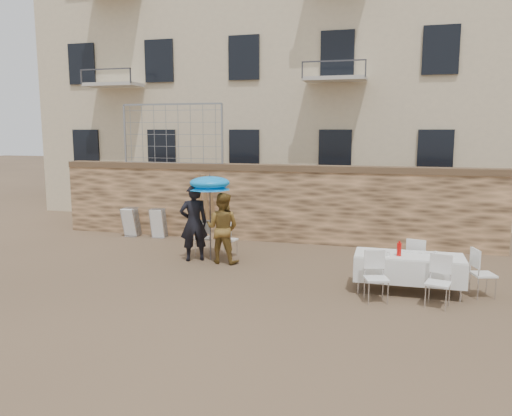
% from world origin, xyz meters
% --- Properties ---
extents(ground, '(80.00, 80.00, 0.00)m').
position_xyz_m(ground, '(0.00, 0.00, 0.00)').
color(ground, brown).
rests_on(ground, ground).
extents(stone_wall, '(13.00, 0.50, 2.20)m').
position_xyz_m(stone_wall, '(0.00, 5.00, 1.10)').
color(stone_wall, '#926C49').
rests_on(stone_wall, ground).
extents(apartment_building, '(20.00, 8.00, 15.00)m').
position_xyz_m(apartment_building, '(0.00, 12.00, 7.50)').
color(apartment_building, '#C2B08C').
rests_on(apartment_building, ground).
extents(chain_link_fence, '(3.20, 0.06, 1.80)m').
position_xyz_m(chain_link_fence, '(-3.00, 5.00, 3.10)').
color(chain_link_fence, gray).
rests_on(chain_link_fence, stone_wall).
extents(man_suit, '(0.83, 0.75, 1.90)m').
position_xyz_m(man_suit, '(-1.21, 2.23, 0.95)').
color(man_suit, black).
rests_on(man_suit, ground).
extents(woman_dress, '(0.89, 0.71, 1.73)m').
position_xyz_m(woman_dress, '(-0.46, 2.23, 0.86)').
color(woman_dress, olive).
rests_on(woman_dress, ground).
extents(umbrella, '(1.03, 1.03, 2.01)m').
position_xyz_m(umbrella, '(-0.81, 2.33, 1.89)').
color(umbrella, '#3F3F44').
rests_on(umbrella, ground).
extents(couple_chair_left, '(0.63, 0.63, 0.96)m').
position_xyz_m(couple_chair_left, '(-1.21, 2.78, 0.48)').
color(couple_chair_left, white).
rests_on(couple_chair_left, ground).
extents(couple_chair_right, '(0.55, 0.55, 0.96)m').
position_xyz_m(couple_chair_right, '(-0.51, 2.78, 0.48)').
color(couple_chair_right, white).
rests_on(couple_chair_right, ground).
extents(banquet_table, '(2.10, 0.85, 0.78)m').
position_xyz_m(banquet_table, '(3.88, 1.05, 0.73)').
color(banquet_table, white).
rests_on(banquet_table, ground).
extents(soda_bottle, '(0.09, 0.09, 0.26)m').
position_xyz_m(soda_bottle, '(3.68, 0.90, 0.91)').
color(soda_bottle, red).
rests_on(soda_bottle, banquet_table).
extents(table_chair_front_left, '(0.60, 0.60, 0.96)m').
position_xyz_m(table_chair_front_left, '(3.28, 0.30, 0.48)').
color(table_chair_front_left, white).
rests_on(table_chair_front_left, ground).
extents(table_chair_front_right, '(0.59, 0.59, 0.96)m').
position_xyz_m(table_chair_front_right, '(4.38, 0.30, 0.48)').
color(table_chair_front_right, white).
rests_on(table_chair_front_right, ground).
extents(table_chair_back, '(0.59, 0.59, 0.96)m').
position_xyz_m(table_chair_back, '(4.08, 1.85, 0.48)').
color(table_chair_back, white).
rests_on(table_chair_back, ground).
extents(table_chair_side, '(0.60, 0.60, 0.96)m').
position_xyz_m(table_chair_side, '(5.28, 1.15, 0.48)').
color(table_chair_side, white).
rests_on(table_chair_side, ground).
extents(chair_stack_left, '(0.46, 0.47, 0.92)m').
position_xyz_m(chair_stack_left, '(-4.16, 4.54, 0.46)').
color(chair_stack_left, white).
rests_on(chair_stack_left, ground).
extents(chair_stack_right, '(0.46, 0.40, 0.92)m').
position_xyz_m(chair_stack_right, '(-3.26, 4.54, 0.46)').
color(chair_stack_right, white).
rests_on(chair_stack_right, ground).
extents(wood_planks, '(0.70, 0.20, 2.00)m').
position_xyz_m(wood_planks, '(-1.66, 4.61, 1.00)').
color(wood_planks, '#A37749').
rests_on(wood_planks, ground).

